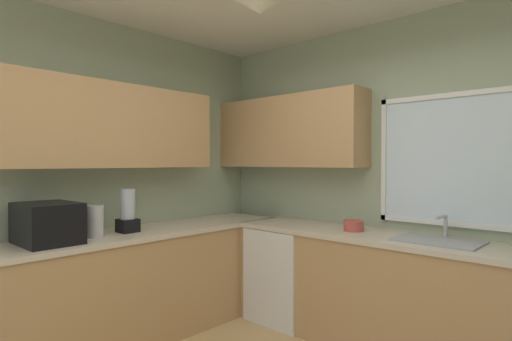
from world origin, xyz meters
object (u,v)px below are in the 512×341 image
(kettle, at_px, (95,221))
(bowl, at_px, (354,226))
(sink_assembly, at_px, (438,240))
(blender_appliance, at_px, (128,213))
(dishwasher, at_px, (287,273))
(microwave, at_px, (47,223))

(kettle, relative_size, bowl, 1.46)
(sink_assembly, distance_m, bowl, 0.69)
(sink_assembly, xyz_separation_m, blender_appliance, (-2.03, -1.33, 0.15))
(bowl, bearing_deg, blender_appliance, -135.40)
(dishwasher, distance_m, bowl, 0.86)
(microwave, distance_m, bowl, 2.38)
(sink_assembly, distance_m, blender_appliance, 2.44)
(kettle, xyz_separation_m, sink_assembly, (2.01, 1.62, -0.11))
(microwave, bearing_deg, kettle, 86.66)
(bowl, height_order, blender_appliance, blender_appliance)
(microwave, distance_m, kettle, 0.34)
(dishwasher, bearing_deg, kettle, -112.00)
(dishwasher, height_order, kettle, kettle)
(bowl, relative_size, blender_appliance, 0.47)
(microwave, xyz_separation_m, sink_assembly, (2.03, 1.96, -0.13))
(blender_appliance, bearing_deg, bowl, 44.60)
(dishwasher, xyz_separation_m, bowl, (0.69, 0.03, 0.53))
(dishwasher, xyz_separation_m, sink_assembly, (1.37, 0.04, 0.49))
(bowl, bearing_deg, kettle, -129.40)
(blender_appliance, bearing_deg, sink_assembly, 33.28)
(sink_assembly, bearing_deg, dishwasher, -178.47)
(sink_assembly, relative_size, bowl, 3.41)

